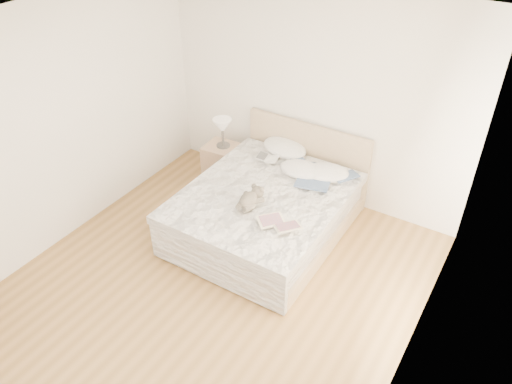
{
  "coord_description": "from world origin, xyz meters",
  "views": [
    {
      "loc": [
        2.37,
        -2.89,
        3.9
      ],
      "look_at": [
        -0.07,
        1.05,
        0.62
      ],
      "focal_mm": 35.0,
      "sensor_mm": 36.0,
      "label": 1
    }
  ],
  "objects_px": {
    "photo_book": "(267,158)",
    "teddy_bear": "(248,204)",
    "nightstand": "(223,164)",
    "table_lamp": "(222,127)",
    "childrens_book": "(279,224)",
    "bed": "(267,210)"
  },
  "relations": [
    {
      "from": "photo_book",
      "to": "teddy_bear",
      "type": "distance_m",
      "value": 1.02
    },
    {
      "from": "nightstand",
      "to": "photo_book",
      "type": "xyz_separation_m",
      "value": [
        0.73,
        -0.05,
        0.35
      ]
    },
    {
      "from": "table_lamp",
      "to": "childrens_book",
      "type": "xyz_separation_m",
      "value": [
        1.49,
        -1.12,
        -0.21
      ]
    },
    {
      "from": "nightstand",
      "to": "table_lamp",
      "type": "relative_size",
      "value": 1.42
    },
    {
      "from": "teddy_bear",
      "to": "table_lamp",
      "type": "bearing_deg",
      "value": 135.44
    },
    {
      "from": "teddy_bear",
      "to": "photo_book",
      "type": "bearing_deg",
      "value": 108.85
    },
    {
      "from": "bed",
      "to": "table_lamp",
      "type": "distance_m",
      "value": 1.32
    },
    {
      "from": "childrens_book",
      "to": "table_lamp",
      "type": "bearing_deg",
      "value": -176.71
    },
    {
      "from": "nightstand",
      "to": "teddy_bear",
      "type": "height_order",
      "value": "teddy_bear"
    },
    {
      "from": "teddy_bear",
      "to": "bed",
      "type": "bearing_deg",
      "value": 90.2
    },
    {
      "from": "table_lamp",
      "to": "photo_book",
      "type": "bearing_deg",
      "value": -4.9
    },
    {
      "from": "table_lamp",
      "to": "photo_book",
      "type": "relative_size",
      "value": 1.34
    },
    {
      "from": "photo_book",
      "to": "nightstand",
      "type": "bearing_deg",
      "value": 165.62
    },
    {
      "from": "nightstand",
      "to": "photo_book",
      "type": "bearing_deg",
      "value": -3.76
    },
    {
      "from": "bed",
      "to": "childrens_book",
      "type": "height_order",
      "value": "bed"
    },
    {
      "from": "bed",
      "to": "table_lamp",
      "type": "height_order",
      "value": "bed"
    },
    {
      "from": "photo_book",
      "to": "childrens_book",
      "type": "xyz_separation_m",
      "value": [
        0.77,
        -1.06,
        0.0
      ]
    },
    {
      "from": "table_lamp",
      "to": "teddy_bear",
      "type": "xyz_separation_m",
      "value": [
        1.05,
        -1.03,
        -0.19
      ]
    },
    {
      "from": "childrens_book",
      "to": "teddy_bear",
      "type": "xyz_separation_m",
      "value": [
        -0.44,
        0.09,
        0.02
      ]
    },
    {
      "from": "nightstand",
      "to": "table_lamp",
      "type": "height_order",
      "value": "table_lamp"
    },
    {
      "from": "table_lamp",
      "to": "teddy_bear",
      "type": "bearing_deg",
      "value": -44.28
    },
    {
      "from": "nightstand",
      "to": "childrens_book",
      "type": "xyz_separation_m",
      "value": [
        1.51,
        -1.11,
        0.35
      ]
    }
  ]
}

